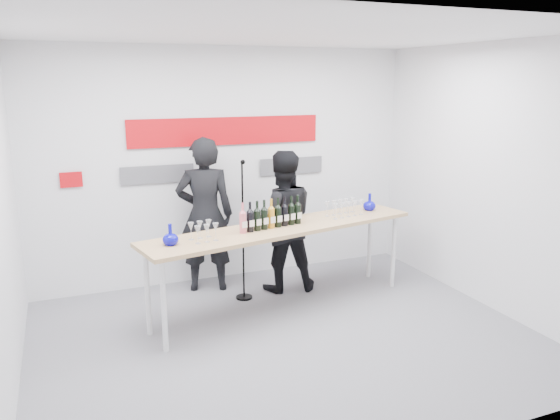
% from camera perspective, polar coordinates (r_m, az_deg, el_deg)
% --- Properties ---
extents(ground, '(5.00, 5.00, 0.00)m').
position_cam_1_polar(ground, '(5.76, 0.67, -13.19)').
color(ground, slate).
rests_on(ground, ground).
extents(back_wall, '(5.00, 0.04, 3.00)m').
position_cam_1_polar(back_wall, '(7.12, -5.57, 4.63)').
color(back_wall, silver).
rests_on(back_wall, ground).
extents(signage, '(3.38, 0.02, 0.79)m').
position_cam_1_polar(signage, '(7.04, -5.99, 7.03)').
color(signage, '#BB080F').
rests_on(signage, back_wall).
extents(tasting_table, '(3.35, 1.31, 0.99)m').
position_cam_1_polar(tasting_table, '(6.14, 0.35, -2.36)').
color(tasting_table, tan).
rests_on(tasting_table, ground).
extents(wine_bottles, '(0.79, 0.23, 0.33)m').
position_cam_1_polar(wine_bottles, '(6.00, -0.93, -0.37)').
color(wine_bottles, '#CC5966').
rests_on(wine_bottles, tasting_table).
extents(decanter_left, '(0.16, 0.16, 0.21)m').
position_cam_1_polar(decanter_left, '(5.51, -11.39, -2.51)').
color(decanter_left, '#0908A0').
rests_on(decanter_left, tasting_table).
extents(decanter_right, '(0.16, 0.16, 0.21)m').
position_cam_1_polar(decanter_right, '(6.93, 9.34, 0.86)').
color(decanter_right, '#0908A0').
rests_on(decanter_right, tasting_table).
extents(glasses_left, '(0.29, 0.26, 0.18)m').
position_cam_1_polar(glasses_left, '(5.62, -8.02, -2.23)').
color(glasses_left, silver).
rests_on(glasses_left, tasting_table).
extents(glasses_right, '(0.49, 0.30, 0.18)m').
position_cam_1_polar(glasses_right, '(6.62, 6.73, 0.21)').
color(glasses_right, silver).
rests_on(glasses_right, tasting_table).
extents(presenter_left, '(0.80, 0.62, 1.93)m').
position_cam_1_polar(presenter_left, '(6.78, -7.84, -0.52)').
color(presenter_left, black).
rests_on(presenter_left, ground).
extents(presenter_right, '(0.96, 0.81, 1.76)m').
position_cam_1_polar(presenter_right, '(6.74, 0.19, -1.20)').
color(presenter_right, black).
rests_on(presenter_right, ground).
extents(mic_stand, '(0.20, 0.20, 1.70)m').
position_cam_1_polar(mic_stand, '(6.54, -3.83, -4.99)').
color(mic_stand, black).
rests_on(mic_stand, ground).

